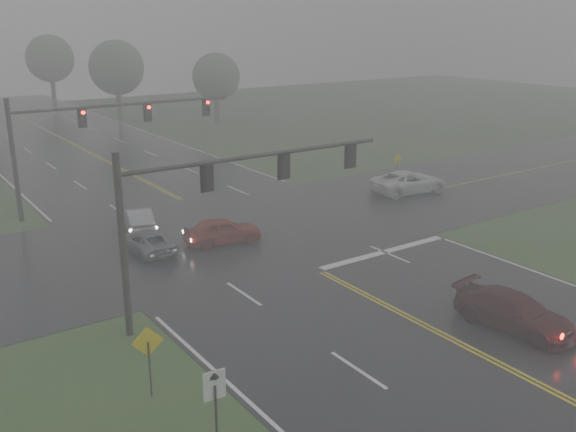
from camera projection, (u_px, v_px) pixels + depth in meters
main_road at (258, 240)px, 36.33m from camera, size 18.00×160.00×0.02m
cross_street at (240, 230)px, 37.90m from camera, size 120.00×14.00×0.02m
stop_bar at (384, 252)px, 34.36m from camera, size 8.50×0.50×0.01m
sedan_maroon at (512, 328)px, 25.97m from camera, size 2.59×5.18×1.44m
sedan_red at (223, 243)px, 35.71m from camera, size 4.53×2.46×1.46m
sedan_silver at (139, 230)px, 37.96m from camera, size 2.28×4.26×1.33m
car_grey at (147, 252)px, 34.42m from camera, size 2.12×4.31×1.18m
pickup_white at (408, 193)px, 46.02m from camera, size 5.95×3.31×1.57m
signal_gantry_near at (211, 195)px, 26.03m from camera, size 12.59×0.32×7.38m
signal_gantry_far at (88, 128)px, 40.62m from camera, size 14.72×0.38×7.53m
sign_diamond_west at (148, 350)px, 20.85m from camera, size 1.03×0.27×2.53m
sign_arrow_white at (215, 400)px, 17.54m from camera, size 0.65×0.12×2.93m
sign_diamond_east at (398, 163)px, 47.91m from camera, size 0.99×0.24×2.41m
tree_ne_a at (117, 68)px, 76.55m from camera, size 6.51×6.51×9.57m
tree_e_near at (216, 77)px, 74.80m from camera, size 5.58×5.58×8.19m
tree_n_far at (50, 59)px, 90.96m from camera, size 6.67×6.67×9.79m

